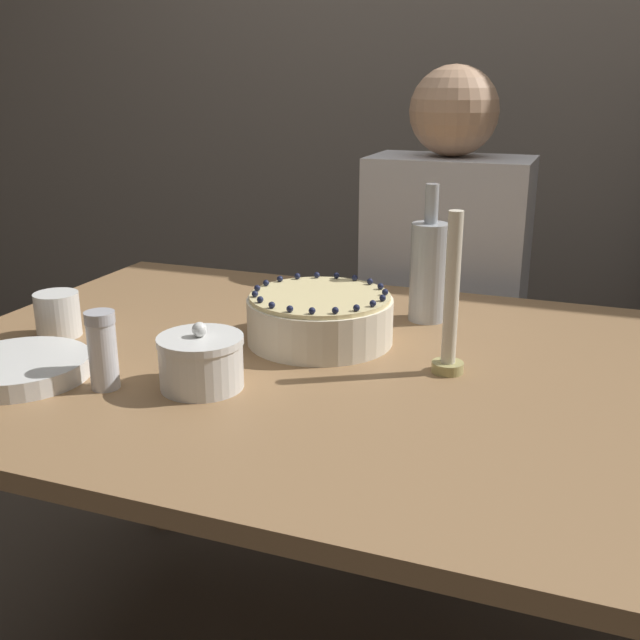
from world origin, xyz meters
TOP-DOWN VIEW (x-y plane):
  - wall_behind at (0.00, 1.40)m, footprint 8.00×0.05m
  - dining_table at (0.00, 0.00)m, footprint 1.43×1.03m
  - cake at (-0.04, 0.09)m, footprint 0.27×0.27m
  - sugar_bowl at (-0.14, -0.19)m, footprint 0.14×0.14m
  - sugar_shaker at (-0.28, -0.24)m, footprint 0.05×0.05m
  - plate_stack at (-0.44, -0.26)m, footprint 0.23×0.23m
  - candle at (0.22, 0.02)m, footprint 0.05×0.05m
  - bottle at (0.12, 0.29)m, footprint 0.08×0.08m
  - cup at (-0.52, -0.06)m, footprint 0.08×0.08m
  - person_man_blue_shirt at (0.07, 0.71)m, footprint 0.40×0.34m

SIDE VIEW (x-z plane):
  - person_man_blue_shirt at x=0.07m, z-range -0.08..1.20m
  - dining_table at x=0.00m, z-range 0.27..1.04m
  - plate_stack at x=-0.44m, z-range 0.77..0.80m
  - cup at x=-0.52m, z-range 0.77..0.85m
  - sugar_bowl at x=-0.14m, z-range 0.76..0.86m
  - cake at x=-0.04m, z-range 0.76..0.86m
  - sugar_shaker at x=-0.28m, z-range 0.77..0.90m
  - bottle at x=0.12m, z-range 0.73..1.01m
  - candle at x=0.22m, z-range 0.74..1.02m
  - wall_behind at x=0.00m, z-range 0.00..2.60m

